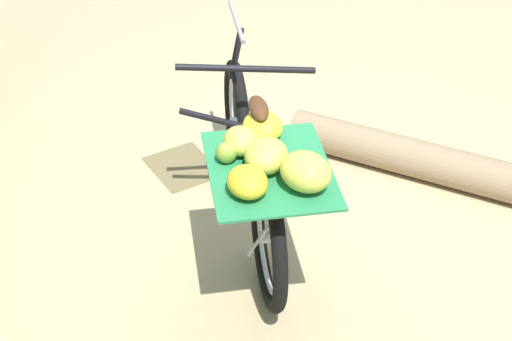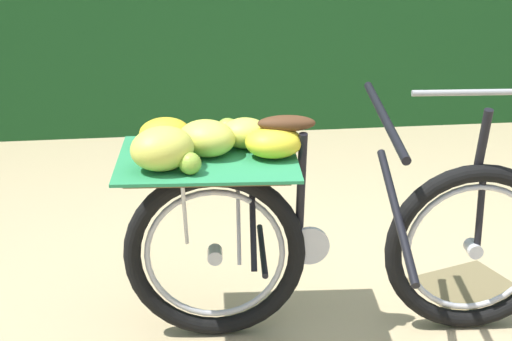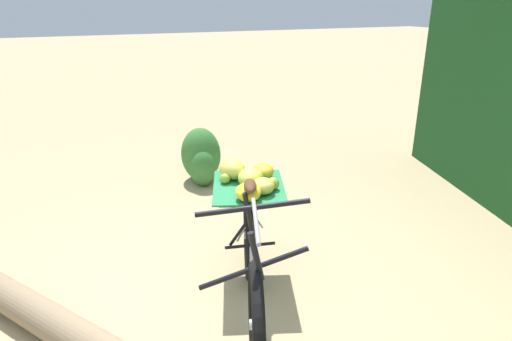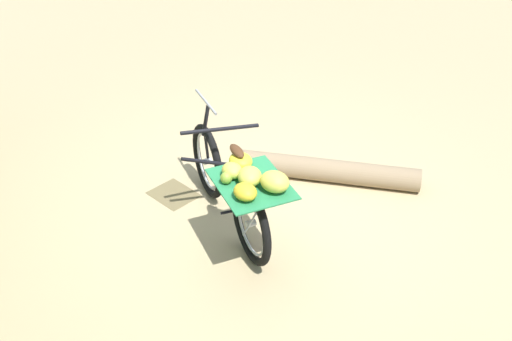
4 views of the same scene
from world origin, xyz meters
name	(u,v)px [view 3 (image 3 of 4)]	position (x,y,z in m)	size (l,w,h in m)	color
ground_plane	(227,327)	(0.00, 0.00, 0.00)	(60.00, 60.00, 0.00)	tan
bicycle	(251,242)	(0.18, -0.27, 0.51)	(1.76, 0.99, 1.03)	black
fallen_log	(72,334)	(0.24, 0.97, 0.12)	(0.23, 0.23, 1.86)	#937A5B
shrub_cluster	(201,158)	(2.65, -0.73, 0.29)	(0.70, 0.48, 0.67)	#387533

